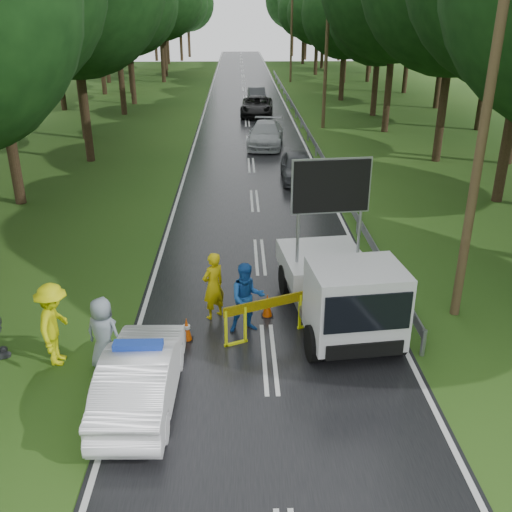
{
  "coord_description": "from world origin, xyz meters",
  "views": [
    {
      "loc": [
        -0.67,
        -11.51,
        7.74
      ],
      "look_at": [
        -0.21,
        3.13,
        1.3
      ],
      "focal_mm": 40.0,
      "sensor_mm": 36.0,
      "label": 1
    }
  ],
  "objects_px": {
    "officer": "(213,286)",
    "queue_car_third": "(257,106)",
    "police_sedan": "(141,376)",
    "civilian": "(247,298)",
    "queue_car_first": "(298,167)",
    "barrier": "(273,307)",
    "work_truck": "(340,288)",
    "queue_car_second": "(266,134)",
    "queue_car_fourth": "(257,96)"
  },
  "relations": [
    {
      "from": "queue_car_first",
      "to": "queue_car_third",
      "type": "height_order",
      "value": "queue_car_third"
    },
    {
      "from": "officer",
      "to": "civilian",
      "type": "height_order",
      "value": "officer"
    },
    {
      "from": "officer",
      "to": "civilian",
      "type": "xyz_separation_m",
      "value": [
        0.88,
        -0.71,
        -0.0
      ]
    },
    {
      "from": "barrier",
      "to": "queue_car_fourth",
      "type": "distance_m",
      "value": 37.95
    },
    {
      "from": "police_sedan",
      "to": "queue_car_second",
      "type": "height_order",
      "value": "police_sedan"
    },
    {
      "from": "barrier",
      "to": "civilian",
      "type": "bearing_deg",
      "value": 133.06
    },
    {
      "from": "officer",
      "to": "queue_car_third",
      "type": "relative_size",
      "value": 0.37
    },
    {
      "from": "queue_car_third",
      "to": "queue_car_second",
      "type": "bearing_deg",
      "value": -85.5
    },
    {
      "from": "barrier",
      "to": "officer",
      "type": "height_order",
      "value": "officer"
    },
    {
      "from": "work_truck",
      "to": "queue_car_third",
      "type": "relative_size",
      "value": 1.04
    },
    {
      "from": "work_truck",
      "to": "officer",
      "type": "bearing_deg",
      "value": 164.16
    },
    {
      "from": "police_sedan",
      "to": "work_truck",
      "type": "xyz_separation_m",
      "value": [
        4.66,
        3.03,
        0.44
      ]
    },
    {
      "from": "civilian",
      "to": "work_truck",
      "type": "bearing_deg",
      "value": -6.51
    },
    {
      "from": "work_truck",
      "to": "queue_car_first",
      "type": "bearing_deg",
      "value": 82.34
    },
    {
      "from": "police_sedan",
      "to": "civilian",
      "type": "bearing_deg",
      "value": -126.9
    },
    {
      "from": "civilian",
      "to": "queue_car_first",
      "type": "height_order",
      "value": "civilian"
    },
    {
      "from": "queue_car_second",
      "to": "queue_car_fourth",
      "type": "xyz_separation_m",
      "value": [
        0.0,
        16.44,
        -0.06
      ]
    },
    {
      "from": "work_truck",
      "to": "queue_car_fourth",
      "type": "xyz_separation_m",
      "value": [
        -0.91,
        37.48,
        -0.47
      ]
    },
    {
      "from": "civilian",
      "to": "queue_car_second",
      "type": "bearing_deg",
      "value": 75.48
    },
    {
      "from": "barrier",
      "to": "queue_car_second",
      "type": "xyz_separation_m",
      "value": [
        0.83,
        21.5,
        -0.12
      ]
    },
    {
      "from": "officer",
      "to": "queue_car_second",
      "type": "xyz_separation_m",
      "value": [
        2.36,
        20.5,
        -0.24
      ]
    },
    {
      "from": "barrier",
      "to": "queue_car_third",
      "type": "relative_size",
      "value": 0.48
    },
    {
      "from": "police_sedan",
      "to": "barrier",
      "type": "xyz_separation_m",
      "value": [
        2.91,
        2.57,
        0.16
      ]
    },
    {
      "from": "barrier",
      "to": "officer",
      "type": "bearing_deg",
      "value": 124.15
    },
    {
      "from": "queue_car_first",
      "to": "queue_car_second",
      "type": "height_order",
      "value": "queue_car_second"
    },
    {
      "from": "queue_car_first",
      "to": "queue_car_second",
      "type": "xyz_separation_m",
      "value": [
        -1.2,
        7.32,
        0.05
      ]
    },
    {
      "from": "barrier",
      "to": "queue_car_second",
      "type": "distance_m",
      "value": 21.52
    },
    {
      "from": "work_truck",
      "to": "civilian",
      "type": "distance_m",
      "value": 2.41
    },
    {
      "from": "police_sedan",
      "to": "barrier",
      "type": "relative_size",
      "value": 1.66
    },
    {
      "from": "officer",
      "to": "queue_car_first",
      "type": "height_order",
      "value": "officer"
    },
    {
      "from": "barrier",
      "to": "queue_car_fourth",
      "type": "height_order",
      "value": "queue_car_fourth"
    },
    {
      "from": "queue_car_first",
      "to": "queue_car_fourth",
      "type": "bearing_deg",
      "value": 94.06
    },
    {
      "from": "queue_car_third",
      "to": "barrier",
      "type": "bearing_deg",
      "value": -87.63
    },
    {
      "from": "queue_car_first",
      "to": "queue_car_third",
      "type": "distance_m",
      "value": 17.81
    },
    {
      "from": "work_truck",
      "to": "queue_car_third",
      "type": "distance_m",
      "value": 31.5
    },
    {
      "from": "queue_car_first",
      "to": "queue_car_fourth",
      "type": "distance_m",
      "value": 23.78
    },
    {
      "from": "police_sedan",
      "to": "queue_car_first",
      "type": "height_order",
      "value": "police_sedan"
    },
    {
      "from": "queue_car_second",
      "to": "queue_car_third",
      "type": "relative_size",
      "value": 0.95
    },
    {
      "from": "officer",
      "to": "queue_car_third",
      "type": "bearing_deg",
      "value": -134.96
    },
    {
      "from": "barrier",
      "to": "queue_car_third",
      "type": "distance_m",
      "value": 31.95
    },
    {
      "from": "queue_car_second",
      "to": "civilian",
      "type": "bearing_deg",
      "value": -87.27
    },
    {
      "from": "queue_car_first",
      "to": "queue_car_fourth",
      "type": "relative_size",
      "value": 0.98
    },
    {
      "from": "officer",
      "to": "queue_car_fourth",
      "type": "height_order",
      "value": "officer"
    },
    {
      "from": "civilian",
      "to": "queue_car_fourth",
      "type": "relative_size",
      "value": 0.48
    },
    {
      "from": "queue_car_second",
      "to": "queue_car_third",
      "type": "bearing_deg",
      "value": 97.67
    },
    {
      "from": "work_truck",
      "to": "officer",
      "type": "xyz_separation_m",
      "value": [
        -3.27,
        0.54,
        -0.17
      ]
    },
    {
      "from": "civilian",
      "to": "police_sedan",
      "type": "bearing_deg",
      "value": -138.83
    },
    {
      "from": "barrier",
      "to": "queue_car_first",
      "type": "bearing_deg",
      "value": 59.21
    },
    {
      "from": "police_sedan",
      "to": "barrier",
      "type": "distance_m",
      "value": 3.89
    },
    {
      "from": "queue_car_third",
      "to": "queue_car_fourth",
      "type": "height_order",
      "value": "queue_car_third"
    }
  ]
}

